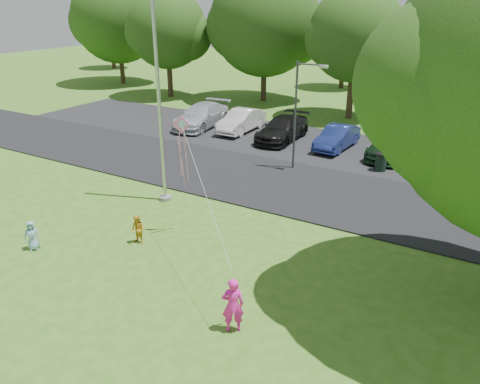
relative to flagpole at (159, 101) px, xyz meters
The scene contains 13 objects.
ground 7.39m from the flagpole, 55.01° to the right, with size 120.00×120.00×0.00m, color #396A1C.
park_road 6.73m from the flagpole, 48.81° to the left, with size 60.00×6.00×0.06m, color black.
parking_strip 11.82m from the flagpole, 71.57° to the left, with size 42.00×7.00×0.06m, color black.
flagpole is the anchor object (origin of this frame).
street_lamp 7.11m from the flagpole, 63.10° to the left, with size 1.46×0.29×5.19m.
trash_can 11.14m from the flagpole, 49.59° to the left, with size 0.58×0.58×0.91m.
tree_row 19.95m from the flagpole, 75.18° to the left, with size 64.35×11.94×10.88m.
horizon_trees 29.85m from the flagpole, 75.32° to the left, with size 77.46×7.20×7.02m.
parked_cars 11.61m from the flagpole, 71.32° to the left, with size 20.10×5.27×1.47m.
woman 9.45m from the flagpole, 39.96° to the right, with size 0.56×0.37×1.53m, color #FF21AB.
child_yellow 5.25m from the flagpole, 65.02° to the right, with size 0.50×0.39×1.03m, color gold.
child_blue 6.72m from the flagpole, 101.89° to the right, with size 0.50×0.33×1.03m, color #84B0CB.
kite 3.40m from the flagpole, 37.73° to the right, with size 4.49×3.97×2.63m.
Camera 1 is at (8.32, -8.88, 7.83)m, focal length 35.00 mm.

